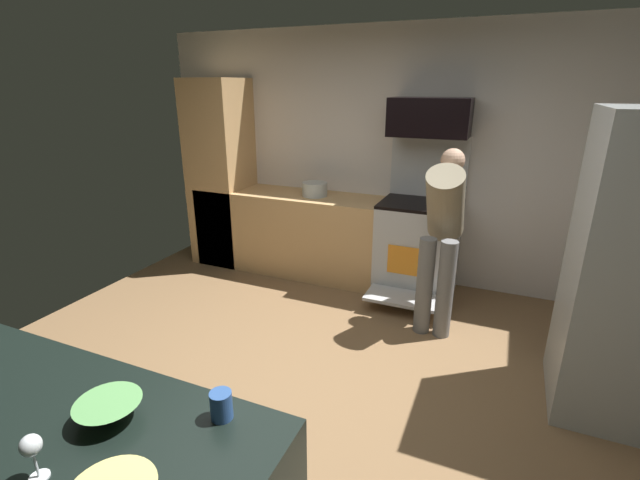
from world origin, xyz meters
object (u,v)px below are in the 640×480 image
(person_cook, at_px, (442,230))
(stock_pot, at_px, (315,189))
(mixing_bowl_small, at_px, (109,411))
(wine_glass_mid, at_px, (31,448))
(oven_range, at_px, (418,244))
(mug_coffee, at_px, (221,405))
(microwave, at_px, (430,117))

(person_cook, bearing_deg, stock_pot, 155.44)
(mixing_bowl_small, height_order, wine_glass_mid, wine_glass_mid)
(oven_range, height_order, person_cook, oven_range)
(oven_range, xyz_separation_m, wine_glass_mid, (-0.45, -3.62, 0.50))
(person_cook, bearing_deg, mixing_bowl_small, -105.65)
(mug_coffee, relative_size, stock_pot, 0.40)
(mug_coffee, bearing_deg, microwave, 88.38)
(mug_coffee, bearing_deg, person_cook, 81.14)
(person_cook, height_order, stock_pot, person_cook)
(mug_coffee, bearing_deg, oven_range, 88.33)
(stock_pot, bearing_deg, microwave, 4.01)
(wine_glass_mid, relative_size, mug_coffee, 1.50)
(stock_pot, bearing_deg, mixing_bowl_small, -78.42)
(microwave, bearing_deg, wine_glass_mid, -96.97)
(oven_range, relative_size, mixing_bowl_small, 6.74)
(microwave, bearing_deg, stock_pot, -175.99)
(oven_range, bearing_deg, wine_glass_mid, -97.14)
(mixing_bowl_small, height_order, stock_pot, stock_pot)
(oven_range, xyz_separation_m, stock_pot, (-1.14, 0.01, 0.46))
(microwave, distance_m, wine_glass_mid, 3.81)
(wine_glass_mid, bearing_deg, mug_coffee, 50.43)
(wine_glass_mid, bearing_deg, mixing_bowl_small, 90.12)
(microwave, relative_size, person_cook, 0.48)
(mixing_bowl_small, relative_size, mug_coffee, 2.19)
(microwave, relative_size, stock_pot, 2.75)
(person_cook, relative_size, mixing_bowl_small, 6.61)
(oven_range, height_order, wine_glass_mid, oven_range)
(mixing_bowl_small, bearing_deg, person_cook, 74.35)
(microwave, height_order, stock_pot, microwave)
(stock_pot, bearing_deg, oven_range, -0.60)
(mixing_bowl_small, bearing_deg, oven_range, 82.28)
(person_cook, bearing_deg, wine_glass_mid, -104.28)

